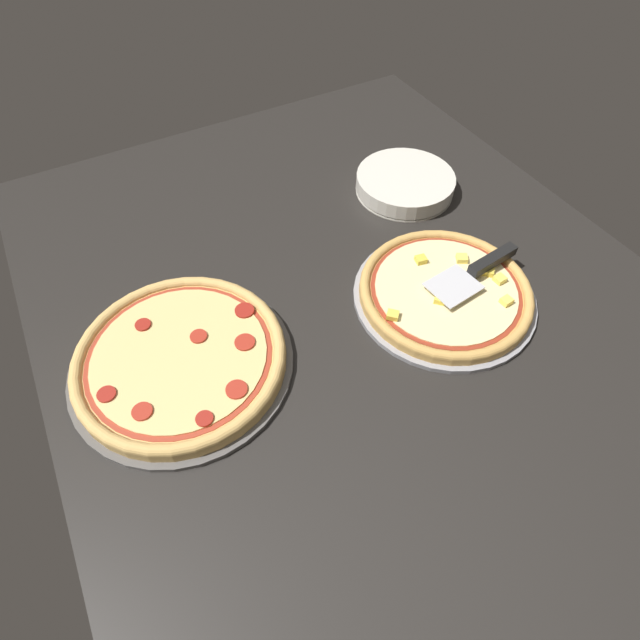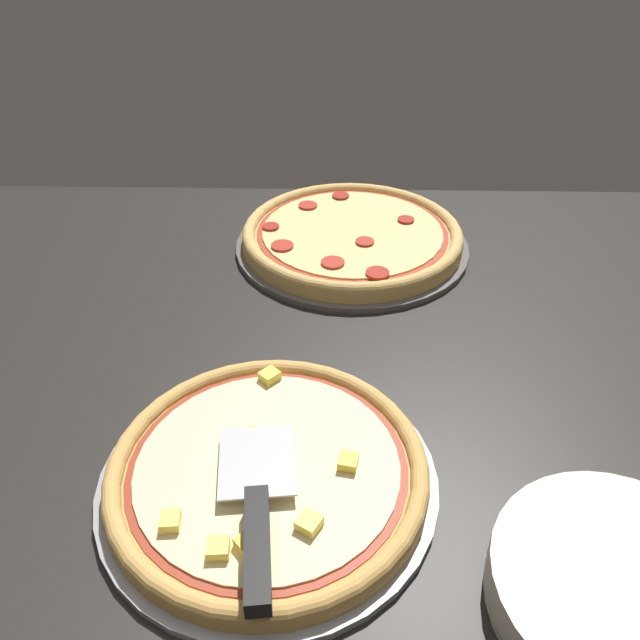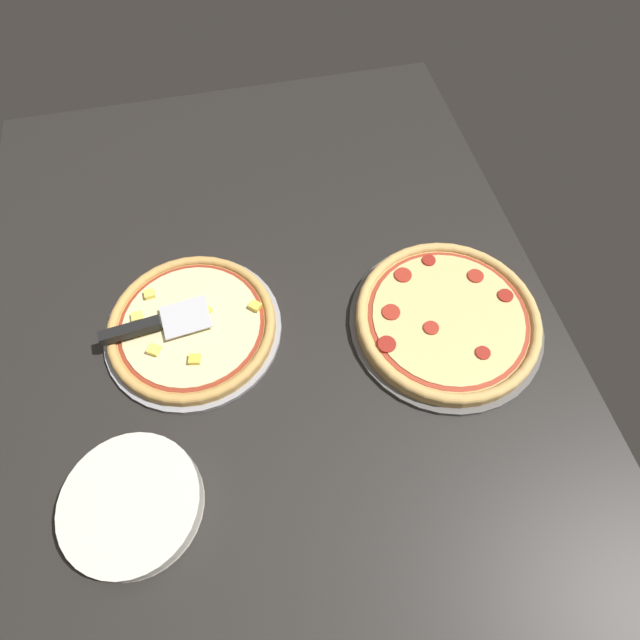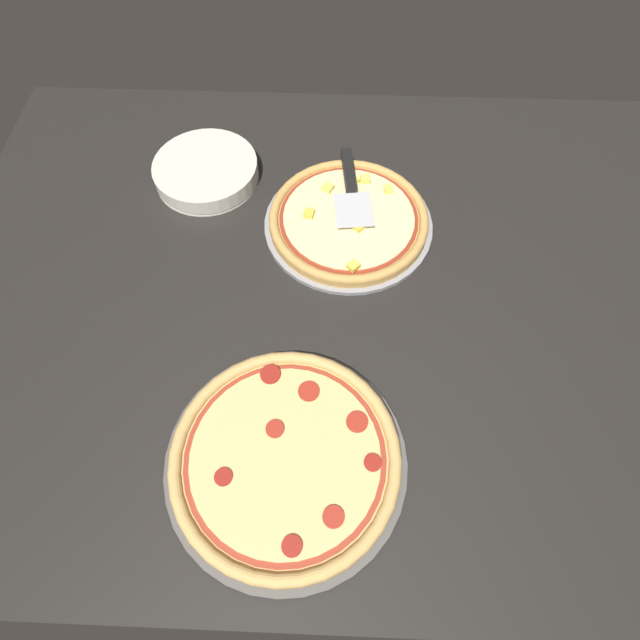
# 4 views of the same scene
# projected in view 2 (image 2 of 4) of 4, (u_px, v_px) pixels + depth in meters

# --- Properties ---
(ground_plane) EXTENTS (1.55, 1.16, 0.04)m
(ground_plane) POSITION_uv_depth(u_px,v_px,m) (307.00, 397.00, 0.78)
(ground_plane) COLOR black
(pizza_pan_front) EXTENTS (0.35, 0.35, 0.01)m
(pizza_pan_front) POSITION_uv_depth(u_px,v_px,m) (269.00, 479.00, 0.65)
(pizza_pan_front) COLOR #939399
(pizza_pan_front) RESTS_ON ground_plane
(pizza_front) EXTENTS (0.33, 0.33, 0.03)m
(pizza_front) POSITION_uv_depth(u_px,v_px,m) (268.00, 469.00, 0.64)
(pizza_front) COLOR tan
(pizza_front) RESTS_ON pizza_pan_front
(pizza_pan_back) EXTENTS (0.39, 0.39, 0.01)m
(pizza_pan_back) POSITION_uv_depth(u_px,v_px,m) (352.00, 245.00, 1.04)
(pizza_pan_back) COLOR #565451
(pizza_pan_back) RESTS_ON ground_plane
(pizza_back) EXTENTS (0.36, 0.36, 0.03)m
(pizza_back) POSITION_uv_depth(u_px,v_px,m) (352.00, 234.00, 1.03)
(pizza_back) COLOR #DBAD60
(pizza_back) RESTS_ON pizza_pan_back
(serving_spatula) EXTENTS (0.09, 0.21, 0.02)m
(serving_spatula) POSITION_uv_depth(u_px,v_px,m) (257.00, 523.00, 0.55)
(serving_spatula) COLOR silver
(serving_spatula) RESTS_ON pizza_front
(plate_stack) EXTENTS (0.23, 0.23, 0.04)m
(plate_stack) POSITION_uv_depth(u_px,v_px,m) (623.00, 592.00, 0.53)
(plate_stack) COLOR silver
(plate_stack) RESTS_ON ground_plane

